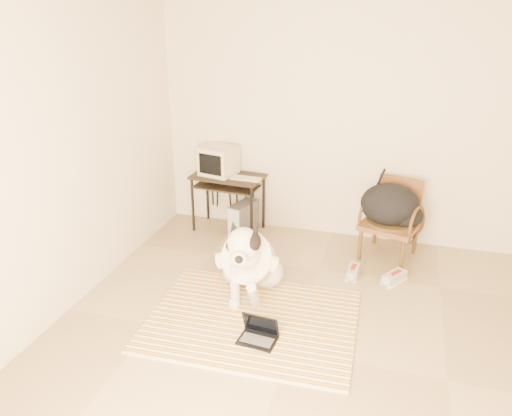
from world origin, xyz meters
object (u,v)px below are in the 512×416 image
at_px(laptop, 259,334).
at_px(backpack, 392,206).
at_px(pc_tower, 243,218).
at_px(dog, 250,262).
at_px(crt_monitor, 218,161).
at_px(computer_desk, 228,184).
at_px(rattan_chair, 392,219).

relative_size(laptop, backpack, 0.49).
distance_m(laptop, pc_tower, 2.03).
xyz_separation_m(dog, crt_monitor, (-0.78, 1.33, 0.49)).
xyz_separation_m(computer_desk, pc_tower, (0.20, -0.04, -0.39)).
bearing_deg(crt_monitor, dog, -59.48).
xyz_separation_m(computer_desk, crt_monitor, (-0.12, 0.03, 0.26)).
distance_m(dog, backpack, 1.66).
bearing_deg(laptop, dog, 113.16).
bearing_deg(dog, backpack, 44.10).
relative_size(laptop, computer_desk, 0.37).
distance_m(dog, rattan_chair, 1.69).
height_order(dog, laptop, dog).
bearing_deg(rattan_chair, laptop, -116.72).
bearing_deg(rattan_chair, pc_tower, 177.90).
xyz_separation_m(rattan_chair, backpack, (-0.01, -0.05, 0.16)).
relative_size(computer_desk, backpack, 1.32).
height_order(dog, computer_desk, dog).
height_order(computer_desk, backpack, backpack).
xyz_separation_m(laptop, backpack, (0.91, 1.78, 0.50)).
xyz_separation_m(dog, pc_tower, (-0.47, 1.26, -0.16)).
xyz_separation_m(crt_monitor, pc_tower, (0.32, -0.07, -0.65)).
bearing_deg(rattan_chair, computer_desk, 176.82).
bearing_deg(laptop, pc_tower, 111.36).
height_order(computer_desk, crt_monitor, crt_monitor).
height_order(laptop, backpack, backpack).
height_order(dog, pc_tower, dog).
xyz_separation_m(laptop, computer_desk, (-0.94, 1.93, 0.51)).
height_order(laptop, crt_monitor, crt_monitor).
distance_m(dog, crt_monitor, 1.62).
relative_size(dog, rattan_chair, 1.45).
distance_m(pc_tower, backpack, 1.70).
bearing_deg(rattan_chair, dog, -134.83).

